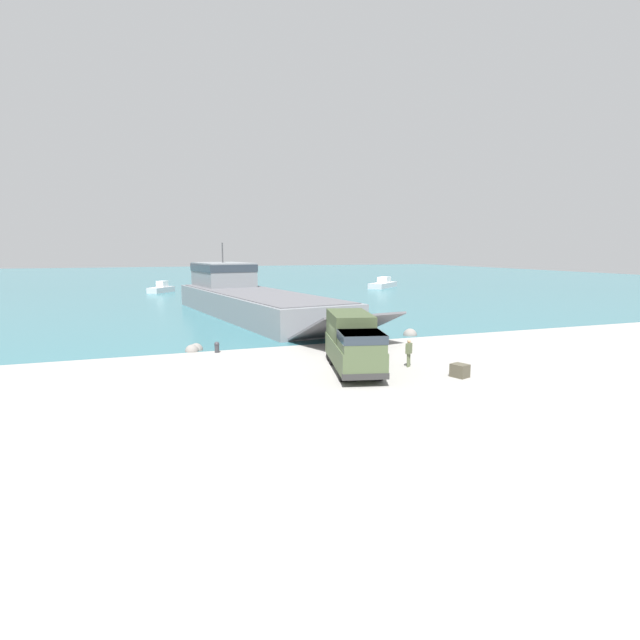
# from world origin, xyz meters

# --- Properties ---
(ground_plane) EXTENTS (240.00, 240.00, 0.00)m
(ground_plane) POSITION_xyz_m (0.00, 0.00, 0.00)
(ground_plane) COLOR gray
(water_surface) EXTENTS (240.00, 180.00, 0.01)m
(water_surface) POSITION_xyz_m (0.00, 97.17, 0.00)
(water_surface) COLOR #336B75
(water_surface) RESTS_ON ground_plane
(landing_craft) EXTENTS (12.93, 36.49, 7.75)m
(landing_craft) POSITION_xyz_m (-0.22, 26.19, 1.91)
(landing_craft) COLOR gray
(landing_craft) RESTS_ON ground_plane
(military_truck) EXTENTS (4.03, 7.66, 3.21)m
(military_truck) POSITION_xyz_m (0.27, -1.17, 1.65)
(military_truck) COLOR #475638
(military_truck) RESTS_ON ground_plane
(soldier_on_ramp) EXTENTS (0.50, 0.45, 1.64)m
(soldier_on_ramp) POSITION_xyz_m (3.72, -1.49, 0.95)
(soldier_on_ramp) COLOR #566042
(soldier_on_ramp) RESTS_ON ground_plane
(moored_boat_a) EXTENTS (7.95, 7.66, 1.95)m
(moored_boat_a) POSITION_xyz_m (30.98, 55.35, 0.65)
(moored_boat_a) COLOR #B7BABF
(moored_boat_a) RESTS_ON ground_plane
(moored_boat_b) EXTENTS (4.58, 5.21, 1.86)m
(moored_boat_b) POSITION_xyz_m (-7.87, 58.16, 0.62)
(moored_boat_b) COLOR #B7BABF
(moored_boat_b) RESTS_ON ground_plane
(mooring_bollard) EXTENTS (0.35, 0.35, 0.74)m
(mooring_bollard) POSITION_xyz_m (-6.38, 6.58, 0.40)
(mooring_bollard) COLOR #333338
(mooring_bollard) RESTS_ON ground_plane
(cargo_crate) EXTENTS (0.97, 1.05, 0.72)m
(cargo_crate) POSITION_xyz_m (5.14, -4.56, 0.36)
(cargo_crate) COLOR #4C4738
(cargo_crate) RESTS_ON ground_plane
(shoreline_rock_a) EXTENTS (0.96, 0.96, 0.96)m
(shoreline_rock_a) POSITION_xyz_m (-7.63, 7.89, 0.00)
(shoreline_rock_a) COLOR gray
(shoreline_rock_a) RESTS_ON ground_plane
(shoreline_rock_b) EXTENTS (0.94, 0.94, 0.94)m
(shoreline_rock_b) POSITION_xyz_m (-7.94, 7.54, 0.00)
(shoreline_rock_b) COLOR gray
(shoreline_rock_b) RESTS_ON ground_plane
(shoreline_rock_c) EXTENTS (1.12, 1.12, 1.12)m
(shoreline_rock_c) POSITION_xyz_m (9.39, 8.14, 0.00)
(shoreline_rock_c) COLOR gray
(shoreline_rock_c) RESTS_ON ground_plane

